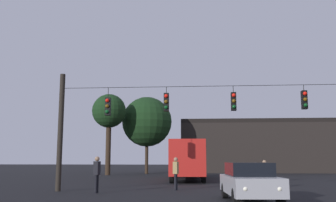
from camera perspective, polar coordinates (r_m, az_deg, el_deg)
ground_plane at (r=30.18m, az=5.34°, el=-11.88°), size 168.00×168.00×0.00m
overhead_signal_span at (r=19.66m, az=5.52°, el=-3.16°), size 15.68×0.44×6.23m
city_bus at (r=30.75m, az=3.06°, el=-8.37°), size 2.68×11.03×3.00m
car_near_right at (r=15.49m, az=12.22°, el=-11.77°), size 2.07×4.43×1.52m
pedestrian_crossing_left at (r=19.34m, az=-10.71°, el=-10.51°), size 0.29×0.39×1.79m
pedestrian_crossing_center at (r=20.72m, az=1.18°, el=-10.60°), size 0.31×0.40×1.75m
pedestrian_crossing_right at (r=22.12m, az=14.43°, el=-10.46°), size 0.35×0.42×1.60m
corner_building at (r=51.15m, az=13.22°, el=-6.76°), size 19.41×9.95×6.49m
tree_left_silhouette at (r=40.74m, az=-8.91°, el=-1.67°), size 3.60×3.60×8.55m
tree_behind_building at (r=43.40m, az=-3.20°, el=-3.16°), size 5.70×5.70×8.75m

